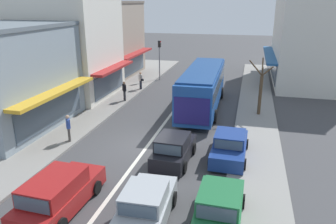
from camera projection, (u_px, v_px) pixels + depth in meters
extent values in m
plane|color=#3F3F42|center=(147.00, 147.00, 19.14)|extent=(140.00, 140.00, 0.00)
cube|color=silver|center=(164.00, 123.00, 22.82)|extent=(0.20, 28.00, 0.01)
cube|color=gray|center=(89.00, 107.00, 26.21)|extent=(5.20, 44.00, 0.14)
cube|color=gray|center=(256.00, 120.00, 23.20)|extent=(2.80, 44.00, 0.12)
cube|color=gold|center=(55.00, 92.00, 20.39)|extent=(1.10, 8.10, 0.20)
cube|color=#425160|center=(52.00, 111.00, 20.91)|extent=(0.06, 7.04, 1.80)
cube|color=silver|center=(65.00, 49.00, 28.30)|extent=(7.98, 7.21, 8.35)
cube|color=maroon|center=(113.00, 68.00, 27.74)|extent=(1.10, 6.63, 0.20)
cube|color=#425160|center=(110.00, 83.00, 28.26)|extent=(0.06, 5.77, 1.80)
cube|color=gray|center=(105.00, 41.00, 35.93)|extent=(6.23, 9.01, 7.88)
cube|color=maroon|center=(136.00, 54.00, 35.50)|extent=(1.10, 8.29, 0.20)
cube|color=#425160|center=(133.00, 65.00, 36.01)|extent=(0.06, 7.21, 1.80)
cube|color=#6E6358|center=(103.00, 2.00, 34.63)|extent=(6.39, 9.01, 0.24)
cube|color=silver|center=(314.00, 36.00, 33.15)|extent=(7.18, 13.41, 9.50)
cube|color=#23568E|center=(270.00, 55.00, 34.74)|extent=(1.10, 12.33, 0.20)
cube|color=#425160|center=(273.00, 67.00, 35.06)|extent=(0.06, 10.73, 1.80)
cube|color=#1E4C99|center=(203.00, 87.00, 25.34)|extent=(2.70, 10.85, 2.70)
cube|color=#425160|center=(203.00, 82.00, 25.21)|extent=(2.73, 10.41, 0.90)
cube|color=navy|center=(192.00, 111.00, 20.40)|extent=(2.25, 0.10, 1.76)
cube|color=navy|center=(203.00, 69.00, 24.89)|extent=(2.56, 9.98, 0.12)
cylinder|color=black|center=(193.00, 91.00, 29.11)|extent=(0.28, 0.96, 0.96)
cylinder|color=black|center=(221.00, 93.00, 28.57)|extent=(0.28, 0.96, 0.96)
cylinder|color=black|center=(179.00, 114.00, 23.28)|extent=(0.28, 0.96, 0.96)
cylinder|color=black|center=(215.00, 116.00, 22.74)|extent=(0.28, 0.96, 0.96)
cube|color=black|center=(174.00, 152.00, 17.27)|extent=(1.77, 3.75, 0.76)
cube|color=black|center=(173.00, 142.00, 16.78)|extent=(1.58, 1.95, 0.64)
cube|color=#425160|center=(177.00, 135.00, 17.66)|extent=(1.40, 0.11, 0.54)
cube|color=#425160|center=(167.00, 150.00, 15.89)|extent=(1.37, 0.11, 0.51)
cylinder|color=black|center=(165.00, 145.00, 18.57)|extent=(0.20, 0.63, 0.62)
cylinder|color=black|center=(194.00, 149.00, 18.14)|extent=(0.20, 0.63, 0.62)
cylinder|color=black|center=(153.00, 163.00, 16.55)|extent=(0.20, 0.63, 0.62)
cylinder|color=black|center=(184.00, 167.00, 16.12)|extent=(0.20, 0.63, 0.62)
cube|color=#9EA3A8|center=(145.00, 210.00, 12.48)|extent=(1.89, 4.27, 0.72)
cube|color=#9EA3A8|center=(144.00, 197.00, 12.17)|extent=(1.63, 1.86, 0.60)
cube|color=#425160|center=(151.00, 184.00, 13.03)|extent=(1.44, 0.12, 0.51)
cube|color=#425160|center=(137.00, 211.00, 11.32)|extent=(1.41, 0.12, 0.48)
cylinder|color=black|center=(134.00, 194.00, 13.88)|extent=(0.21, 0.63, 0.62)
cylinder|color=black|center=(174.00, 199.00, 13.54)|extent=(0.21, 0.63, 0.62)
cube|color=maroon|center=(61.00, 197.00, 13.30)|extent=(1.94, 4.57, 0.76)
cube|color=maroon|center=(54.00, 186.00, 12.75)|extent=(1.74, 2.66, 0.68)
cube|color=#425160|center=(72.00, 170.00, 13.95)|extent=(1.51, 0.12, 0.58)
cube|color=#425160|center=(31.00, 205.00, 11.56)|extent=(1.48, 0.12, 0.54)
cylinder|color=black|center=(62.00, 182.00, 14.83)|extent=(0.21, 0.63, 0.62)
cylinder|color=black|center=(97.00, 188.00, 14.36)|extent=(0.21, 0.63, 0.62)
cylinder|color=black|center=(21.00, 217.00, 12.38)|extent=(0.21, 0.63, 0.62)
cube|color=#1E6638|center=(220.00, 210.00, 12.48)|extent=(1.70, 3.73, 0.76)
cube|color=#1E6638|center=(220.00, 198.00, 11.98)|extent=(1.55, 1.92, 0.64)
cube|color=#425160|center=(222.00, 185.00, 12.87)|extent=(1.40, 0.08, 0.54)
cube|color=#425160|center=(216.00, 214.00, 11.09)|extent=(1.37, 0.08, 0.51)
cylinder|color=black|center=(203.00, 196.00, 13.76)|extent=(0.19, 0.62, 0.62)
cylinder|color=black|center=(243.00, 201.00, 13.36)|extent=(0.19, 0.62, 0.62)
cube|color=navy|center=(229.00, 149.00, 17.69)|extent=(1.81, 4.23, 0.72)
cube|color=navy|center=(230.00, 138.00, 17.38)|extent=(1.60, 1.83, 0.60)
cube|color=#425160|center=(232.00, 132.00, 18.22)|extent=(1.44, 0.09, 0.51)
cube|color=#425160|center=(228.00, 145.00, 16.54)|extent=(1.40, 0.09, 0.48)
cylinder|color=black|center=(216.00, 141.00, 19.12)|extent=(0.19, 0.62, 0.62)
cylinder|color=black|center=(247.00, 144.00, 18.68)|extent=(0.19, 0.62, 0.62)
cylinder|color=black|center=(210.00, 160.00, 16.81)|extent=(0.19, 0.62, 0.62)
cylinder|color=black|center=(244.00, 165.00, 16.38)|extent=(0.19, 0.62, 0.62)
cylinder|color=gray|center=(159.00, 61.00, 34.71)|extent=(0.12, 0.12, 4.20)
cube|color=black|center=(159.00, 44.00, 34.15)|extent=(0.24, 0.24, 0.68)
sphere|color=red|center=(161.00, 42.00, 34.05)|extent=(0.13, 0.13, 0.13)
sphere|color=black|center=(161.00, 44.00, 34.12)|extent=(0.13, 0.13, 0.13)
sphere|color=black|center=(161.00, 46.00, 34.19)|extent=(0.13, 0.13, 0.13)
cylinder|color=brown|center=(260.00, 96.00, 23.89)|extent=(0.24, 0.24, 3.03)
cylinder|color=brown|center=(263.00, 67.00, 23.64)|extent=(0.10, 0.97, 1.19)
cylinder|color=brown|center=(268.00, 71.00, 23.22)|extent=(0.80, 0.10, 0.75)
cylinder|color=brown|center=(262.00, 72.00, 23.01)|extent=(0.10, 0.71, 0.74)
cylinder|color=brown|center=(256.00, 68.00, 23.35)|extent=(1.01, 0.10, 1.12)
cylinder|color=#232838|center=(140.00, 84.00, 31.14)|extent=(0.14, 0.14, 0.84)
cylinder|color=#232838|center=(141.00, 85.00, 31.00)|extent=(0.14, 0.14, 0.84)
cube|color=beige|center=(141.00, 77.00, 30.85)|extent=(0.41, 0.41, 0.56)
sphere|color=#9E7051|center=(140.00, 73.00, 30.72)|extent=(0.22, 0.22, 0.22)
cylinder|color=beige|center=(139.00, 77.00, 31.04)|extent=(0.09, 0.09, 0.54)
cylinder|color=beige|center=(142.00, 78.00, 30.66)|extent=(0.09, 0.09, 0.54)
cube|color=black|center=(142.00, 80.00, 30.67)|extent=(0.24, 0.24, 0.22)
cylinder|color=#4C4742|center=(69.00, 134.00, 19.53)|extent=(0.14, 0.14, 0.84)
cylinder|color=#4C4742|center=(69.00, 135.00, 19.37)|extent=(0.14, 0.14, 0.84)
cube|color=#3351A8|center=(68.00, 123.00, 19.23)|extent=(0.39, 0.42, 0.56)
sphere|color=tan|center=(67.00, 117.00, 19.10)|extent=(0.22, 0.22, 0.22)
cylinder|color=#3351A8|center=(68.00, 122.00, 19.44)|extent=(0.09, 0.09, 0.54)
cylinder|color=#3351A8|center=(68.00, 125.00, 19.02)|extent=(0.09, 0.09, 0.54)
cylinder|color=#333338|center=(125.00, 96.00, 27.35)|extent=(0.14, 0.14, 0.84)
cylinder|color=#333338|center=(124.00, 95.00, 27.50)|extent=(0.14, 0.14, 0.84)
cube|color=black|center=(124.00, 88.00, 27.20)|extent=(0.40, 0.42, 0.56)
sphere|color=brown|center=(124.00, 83.00, 27.07)|extent=(0.22, 0.22, 0.22)
cylinder|color=black|center=(125.00, 88.00, 27.00)|extent=(0.09, 0.09, 0.54)
cylinder|color=black|center=(123.00, 87.00, 27.40)|extent=(0.09, 0.09, 0.54)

